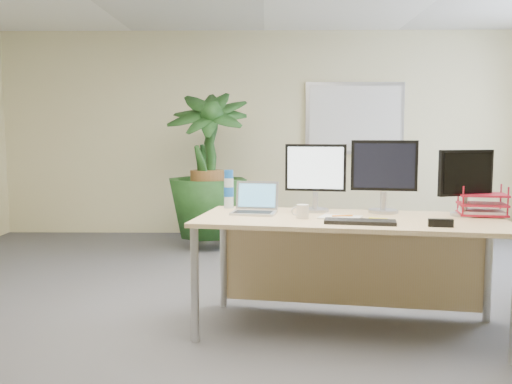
{
  "coord_description": "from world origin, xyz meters",
  "views": [
    {
      "loc": [
        0.03,
        -3.66,
        1.39
      ],
      "look_at": [
        -0.04,
        0.35,
        0.96
      ],
      "focal_mm": 40.0,
      "sensor_mm": 36.0,
      "label": 1
    }
  ],
  "objects_px": {
    "monitor_right": "(384,171)",
    "floor_plant": "(207,185)",
    "desk": "(350,239)",
    "laptop": "(255,205)",
    "monitor_left": "(316,173)"
  },
  "relations": [
    {
      "from": "monitor_left",
      "to": "monitor_right",
      "type": "height_order",
      "value": "monitor_right"
    },
    {
      "from": "monitor_left",
      "to": "laptop",
      "type": "relative_size",
      "value": 1.41
    },
    {
      "from": "desk",
      "to": "floor_plant",
      "type": "xyz_separation_m",
      "value": [
        -1.28,
        2.66,
        0.12
      ]
    },
    {
      "from": "floor_plant",
      "to": "monitor_right",
      "type": "distance_m",
      "value": 2.97
    },
    {
      "from": "floor_plant",
      "to": "monitor_right",
      "type": "height_order",
      "value": "floor_plant"
    },
    {
      "from": "floor_plant",
      "to": "laptop",
      "type": "distance_m",
      "value": 2.63
    },
    {
      "from": "monitor_right",
      "to": "laptop",
      "type": "relative_size",
      "value": 1.49
    },
    {
      "from": "monitor_right",
      "to": "laptop",
      "type": "xyz_separation_m",
      "value": [
        -0.93,
        -0.04,
        -0.24
      ]
    },
    {
      "from": "monitor_right",
      "to": "floor_plant",
      "type": "bearing_deg",
      "value": 121.46
    },
    {
      "from": "desk",
      "to": "laptop",
      "type": "height_order",
      "value": "laptop"
    },
    {
      "from": "desk",
      "to": "laptop",
      "type": "relative_size",
      "value": 6.25
    },
    {
      "from": "laptop",
      "to": "floor_plant",
      "type": "bearing_deg",
      "value": 103.45
    },
    {
      "from": "monitor_left",
      "to": "monitor_right",
      "type": "bearing_deg",
      "value": -6.2
    },
    {
      "from": "floor_plant",
      "to": "laptop",
      "type": "height_order",
      "value": "floor_plant"
    },
    {
      "from": "laptop",
      "to": "desk",
      "type": "bearing_deg",
      "value": -9.17
    }
  ]
}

